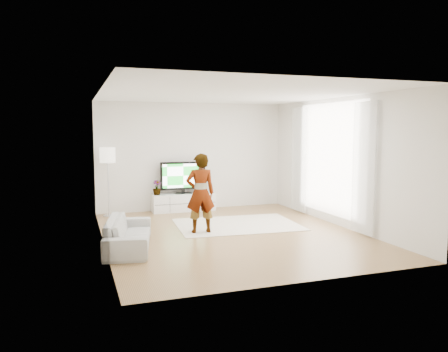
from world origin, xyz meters
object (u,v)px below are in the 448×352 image
object	(u,v)px
television	(183,176)
player	(200,193)
sofa	(129,233)
floor_lamp	(108,158)
rug	(237,225)
media_console	(184,202)

from	to	relation	value
television	player	xyz separation A→B (m)	(-0.26, -2.51, -0.08)
sofa	floor_lamp	xyz separation A→B (m)	(-0.10, 3.12, 1.15)
television	sofa	bearing A→B (deg)	-119.04
television	rug	xyz separation A→B (m)	(0.72, -2.05, -0.90)
player	floor_lamp	world-z (taller)	floor_lamp
rug	television	bearing A→B (deg)	109.39
player	floor_lamp	bearing A→B (deg)	-51.18
rug	floor_lamp	world-z (taller)	floor_lamp
rug	player	size ratio (longest dim) A/B	1.64
media_console	rug	world-z (taller)	media_console
television	media_console	bearing A→B (deg)	-90.00
sofa	floor_lamp	size ratio (longest dim) A/B	1.10
television	floor_lamp	size ratio (longest dim) A/B	0.71
television	sofa	xyz separation A→B (m)	(-1.79, -3.22, -0.63)
sofa	player	bearing A→B (deg)	-54.15
rug	floor_lamp	xyz separation A→B (m)	(-2.61, 1.96, 1.41)
television	rug	size ratio (longest dim) A/B	0.45
media_console	rug	bearing A→B (deg)	-70.36
sofa	floor_lamp	distance (m)	3.33
television	floor_lamp	bearing A→B (deg)	-177.19
player	floor_lamp	xyz separation A→B (m)	(-1.63, 2.42, 0.60)
media_console	player	size ratio (longest dim) A/B	1.01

